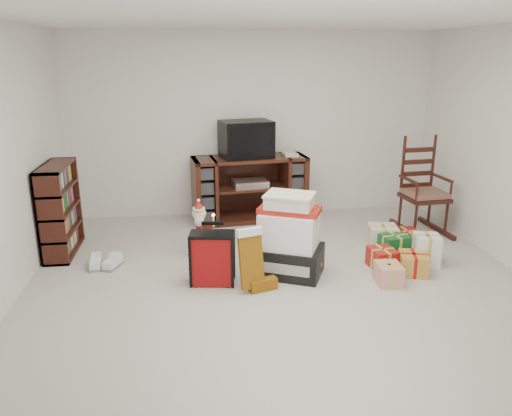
{
  "coord_description": "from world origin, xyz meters",
  "views": [
    {
      "loc": [
        -0.8,
        -4.34,
        2.19
      ],
      "look_at": [
        -0.18,
        0.6,
        0.65
      ],
      "focal_mm": 35.0,
      "sensor_mm": 36.0,
      "label": 1
    }
  ],
  "objects": [
    {
      "name": "room",
      "position": [
        0.0,
        0.0,
        1.25
      ],
      "size": [
        5.01,
        5.01,
        2.51
      ],
      "color": "#BBB7AB",
      "rests_on": "ground"
    },
    {
      "name": "tv_stand",
      "position": [
        -0.07,
        2.2,
        0.44
      ],
      "size": [
        1.58,
        0.72,
        0.87
      ],
      "rotation": [
        0.0,
        0.0,
        0.12
      ],
      "color": "#401D12",
      "rests_on": "floor"
    },
    {
      "name": "bookshelf",
      "position": [
        -2.33,
        1.26,
        0.5
      ],
      "size": [
        0.28,
        0.84,
        1.03
      ],
      "color": "#39160F",
      "rests_on": "floor"
    },
    {
      "name": "rocking_chair",
      "position": [
        2.06,
        1.47,
        0.43
      ],
      "size": [
        0.58,
        0.88,
        1.26
      ],
      "rotation": [
        0.0,
        0.0,
        0.1
      ],
      "color": "#39160F",
      "rests_on": "floor"
    },
    {
      "name": "gift_pile",
      "position": [
        0.12,
        0.35,
        0.37
      ],
      "size": [
        0.81,
        0.72,
        0.84
      ],
      "rotation": [
        0.0,
        0.0,
        -0.43
      ],
      "color": "black",
      "rests_on": "floor"
    },
    {
      "name": "red_suitcase",
      "position": [
        -0.66,
        0.21,
        0.27
      ],
      "size": [
        0.43,
        0.27,
        0.62
      ],
      "rotation": [
        0.0,
        0.0,
        -0.14
      ],
      "color": "maroon",
      "rests_on": "floor"
    },
    {
      "name": "stocking",
      "position": [
        -0.3,
        0.01,
        0.32
      ],
      "size": [
        0.32,
        0.21,
        0.64
      ],
      "primitive_type": null,
      "rotation": [
        0.0,
        0.0,
        0.31
      ],
      "color": "#0E680B",
      "rests_on": "floor"
    },
    {
      "name": "teddy_bear",
      "position": [
        0.32,
        0.28,
        0.15
      ],
      "size": [
        0.22,
        0.2,
        0.33
      ],
      "color": "brown",
      "rests_on": "floor"
    },
    {
      "name": "santa_figurine",
      "position": [
        0.31,
        1.1,
        0.24
      ],
      "size": [
        0.31,
        0.29,
        0.64
      ],
      "color": "#A42111",
      "rests_on": "floor"
    },
    {
      "name": "mrs_claus_figurine",
      "position": [
        -0.78,
        0.98,
        0.25
      ],
      "size": [
        0.31,
        0.3,
        0.64
      ],
      "color": "#A42111",
      "rests_on": "floor"
    },
    {
      "name": "sneaker_pair",
      "position": [
        -1.8,
        0.75,
        0.05
      ],
      "size": [
        0.35,
        0.3,
        0.1
      ],
      "rotation": [
        0.0,
        0.0,
        -0.1
      ],
      "color": "white",
      "rests_on": "floor"
    },
    {
      "name": "gift_cluster",
      "position": [
        1.37,
        0.48,
        0.14
      ],
      "size": [
        0.83,
        1.22,
        0.29
      ],
      "color": "#A51E12",
      "rests_on": "floor"
    },
    {
      "name": "crt_television",
      "position": [
        -0.12,
        2.19,
        1.11
      ],
      "size": [
        0.74,
        0.6,
        0.48
      ],
      "rotation": [
        0.0,
        0.0,
        0.22
      ],
      "color": "black",
      "rests_on": "tv_stand"
    }
  ]
}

